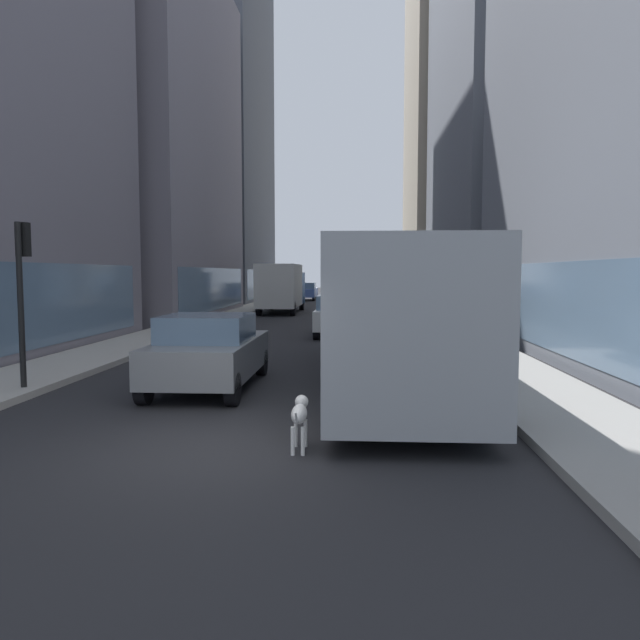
{
  "coord_description": "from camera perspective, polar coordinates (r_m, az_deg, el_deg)",
  "views": [
    {
      "loc": [
        2.0,
        -8.3,
        2.51
      ],
      "look_at": [
        1.12,
        5.7,
        1.4
      ],
      "focal_mm": 33.41,
      "sensor_mm": 36.0,
      "label": 1
    }
  ],
  "objects": [
    {
      "name": "building_left_mid",
      "position": [
        37.41,
        -19.05,
        16.02
      ],
      "size": [
        11.52,
        16.22,
        20.27
      ],
      "color": "slate",
      "rests_on": "ground"
    },
    {
      "name": "traffic_light_near",
      "position": [
        13.72,
        -26.66,
        3.74
      ],
      "size": [
        0.24,
        0.41,
        3.4
      ],
      "color": "black",
      "rests_on": "sidewalk_left"
    },
    {
      "name": "car_white_van",
      "position": [
        24.01,
        1.68,
        0.48
      ],
      "size": [
        1.7,
        4.37,
        1.62
      ],
      "color": "silver",
      "rests_on": "ground"
    },
    {
      "name": "car_silver_sedan",
      "position": [
        45.07,
        4.63,
        2.35
      ],
      "size": [
        1.79,
        4.01,
        1.62
      ],
      "color": "#B7BABF",
      "rests_on": "ground"
    },
    {
      "name": "ground_plane",
      "position": [
        43.42,
        0.96,
        1.2
      ],
      "size": [
        120.0,
        120.0,
        0.0
      ],
      "primitive_type": "plane",
      "color": "#232326"
    },
    {
      "name": "sidewalk_left",
      "position": [
        44.05,
        -6.47,
        1.32
      ],
      "size": [
        2.4,
        110.0,
        0.15
      ],
      "primitive_type": "cube",
      "color": "#ADA89E",
      "rests_on": "ground"
    },
    {
      "name": "building_left_far",
      "position": [
        56.58,
        -11.54,
        20.93
      ],
      "size": [
        10.97,
        16.37,
        37.18
      ],
      "color": "#4C515B",
      "rests_on": "ground"
    },
    {
      "name": "car_grey_wagon",
      "position": [
        13.13,
        -10.56,
        -2.93
      ],
      "size": [
        1.93,
        4.24,
        1.62
      ],
      "color": "slate",
      "rests_on": "ground"
    },
    {
      "name": "car_black_suv",
      "position": [
        53.91,
        2.76,
        2.72
      ],
      "size": [
        1.8,
        4.24,
        1.62
      ],
      "color": "black",
      "rests_on": "ground"
    },
    {
      "name": "box_truck",
      "position": [
        37.71,
        -3.71,
        3.23
      ],
      "size": [
        2.3,
        7.5,
        3.05
      ],
      "color": "#19519E",
      "rests_on": "ground"
    },
    {
      "name": "building_right_mid",
      "position": [
        41.12,
        18.82,
        22.53
      ],
      "size": [
        9.25,
        18.43,
        30.79
      ],
      "color": "slate",
      "rests_on": "ground"
    },
    {
      "name": "dalmatian_dog",
      "position": [
        8.54,
        -1.96,
        -8.99
      ],
      "size": [
        0.22,
        0.96,
        0.72
      ],
      "color": "white",
      "rests_on": "ground"
    },
    {
      "name": "transit_bus",
      "position": [
        13.5,
        6.99,
        1.38
      ],
      "size": [
        2.78,
        11.53,
        3.05
      ],
      "color": "#999EA3",
      "rests_on": "ground"
    },
    {
      "name": "sidewalk_right",
      "position": [
        43.53,
        8.48,
        1.26
      ],
      "size": [
        2.4,
        110.0,
        0.15
      ],
      "primitive_type": "cube",
      "color": "gray",
      "rests_on": "ground"
    },
    {
      "name": "car_blue_hatchback",
      "position": [
        55.5,
        -1.36,
        2.78
      ],
      "size": [
        1.93,
        4.73,
        1.62
      ],
      "color": "#4C6BB7",
      "rests_on": "ground"
    },
    {
      "name": "building_right_far",
      "position": [
        58.53,
        13.95,
        18.34
      ],
      "size": [
        10.39,
        15.31,
        33.26
      ],
      "color": "#A0937F",
      "rests_on": "ground"
    }
  ]
}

